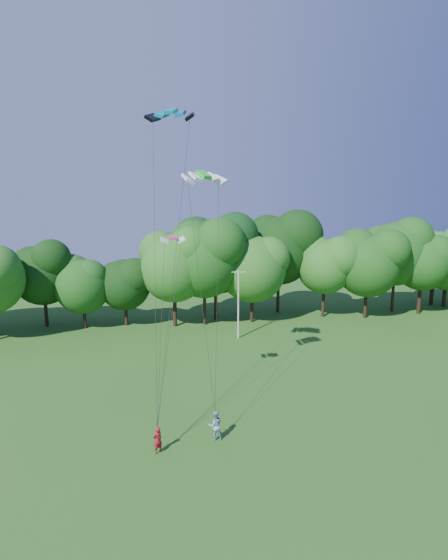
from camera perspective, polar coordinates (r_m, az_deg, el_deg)
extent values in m
plane|color=#245A18|center=(22.37, 8.43, -31.56)|extent=(160.00, 160.00, 0.00)
cylinder|color=beige|center=(47.03, 1.89, -3.22)|extent=(0.19, 0.19, 7.50)
cube|color=beige|center=(46.31, 1.91, 1.06)|extent=(1.50, 0.17, 0.08)
imported|color=maroon|center=(27.94, -8.68, -19.96)|extent=(0.73, 0.65, 1.66)
imported|color=#8BA8C0|center=(28.91, -1.15, -18.43)|extent=(0.95, 0.74, 1.91)
cube|color=#047B91|center=(30.78, -6.92, 21.06)|extent=(3.40, 2.38, 0.64)
cube|color=green|center=(30.10, -2.70, 13.64)|extent=(3.22, 2.19, 0.67)
cube|color=#DD3D73|center=(29.46, -6.72, 5.58)|extent=(1.66, 0.83, 0.27)
cylinder|color=#2F2312|center=(54.63, -1.09, -2.55)|extent=(0.50, 0.50, 5.11)
ellipsoid|color=#0E3311|center=(53.50, -1.11, 4.49)|extent=(10.22, 10.22, 11.14)
cylinder|color=#311D13|center=(68.69, 25.52, -1.16)|extent=(0.51, 0.51, 4.43)
ellipsoid|color=#1F6520|center=(67.84, 25.91, 3.68)|extent=(8.86, 8.86, 9.67)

